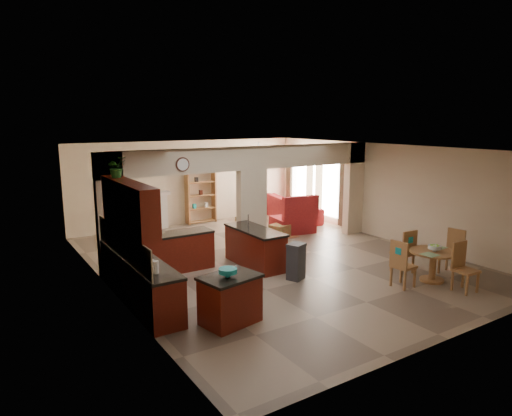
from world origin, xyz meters
TOP-DOWN VIEW (x-y plane):
  - floor at (0.00, 0.00)m, footprint 10.00×10.00m
  - ceiling at (0.00, 0.00)m, footprint 10.00×10.00m
  - wall_back at (0.00, 5.00)m, footprint 8.00×0.00m
  - wall_front at (0.00, -5.00)m, footprint 8.00×0.00m
  - wall_left at (-4.00, 0.00)m, footprint 0.00×10.00m
  - wall_right at (4.00, 0.00)m, footprint 0.00×10.00m
  - partition_left_pier at (-3.70, 1.00)m, footprint 0.60×0.25m
  - partition_center_pier at (0.00, 1.00)m, footprint 0.80×0.25m
  - partition_right_pier at (3.70, 1.00)m, footprint 0.60×0.25m
  - partition_header at (0.00, 1.00)m, footprint 8.00×0.25m
  - kitchen_counter at (-3.26, -0.25)m, footprint 2.52×3.29m
  - upper_cabinets at (-3.82, -0.80)m, footprint 0.35×2.40m
  - peninsula at (-0.60, -0.11)m, footprint 0.70×1.85m
  - wall_clock at (-2.00, 0.85)m, footprint 0.34×0.03m
  - rug at (1.20, 2.10)m, footprint 1.60×1.30m
  - fireplace at (-1.60, 4.83)m, footprint 1.60×0.35m
  - shelving_unit at (0.35, 4.82)m, footprint 1.00×0.32m
  - window_a at (3.97, 2.30)m, footprint 0.02×0.90m
  - window_b at (3.97, 4.00)m, footprint 0.02×0.90m
  - glazed_door at (3.97, 3.15)m, footprint 0.02×0.70m
  - drape_a_left at (3.93, 1.70)m, footprint 0.10×0.28m
  - drape_a_right at (3.93, 2.90)m, footprint 0.10×0.28m
  - drape_b_left at (3.93, 3.40)m, footprint 0.10×0.28m
  - drape_b_right at (3.93, 4.60)m, footprint 0.10×0.28m
  - ceiling_fan at (1.50, 3.00)m, footprint 1.00×1.00m
  - kitchen_island at (-2.67, -2.56)m, footprint 1.11×0.89m
  - teal_bowl at (-2.73, -2.59)m, footprint 0.32×0.32m
  - trash_can at (-0.36, -1.42)m, footprint 0.44×0.41m
  - dining_table at (2.08, -3.13)m, footprint 1.01×1.01m
  - fruit_bowl at (2.06, -3.15)m, footprint 0.28×0.28m
  - sofa at (3.30, 3.63)m, footprint 2.91×1.55m
  - chaise at (2.20, 2.09)m, footprint 1.33×1.14m
  - armchair at (0.85, 2.50)m, footprint 0.95×0.95m
  - ottoman at (1.52, 1.83)m, footprint 0.63×0.63m
  - plant at (-3.82, -0.14)m, footprint 0.44×0.40m
  - chair_north at (1.99, -2.46)m, footprint 0.45×0.45m
  - chair_east at (2.93, -3.02)m, footprint 0.46×0.46m
  - chair_south at (2.11, -3.80)m, footprint 0.44×0.44m
  - chair_west at (1.18, -3.01)m, footprint 0.45×0.45m

SIDE VIEW (x-z plane):
  - floor at x=0.00m, z-range 0.00..0.00m
  - rug at x=1.20m, z-range 0.00..0.01m
  - ottoman at x=1.52m, z-range 0.00..0.37m
  - chaise at x=2.20m, z-range 0.00..0.48m
  - armchair at x=0.85m, z-range 0.00..0.63m
  - trash_can at x=-0.36m, z-range 0.00..0.75m
  - sofa at x=3.30m, z-range 0.00..0.81m
  - kitchen_island at x=-2.67m, z-range 0.00..0.86m
  - peninsula at x=-0.60m, z-range 0.00..0.91m
  - kitchen_counter at x=-3.26m, z-range -0.27..1.20m
  - dining_table at x=2.08m, z-range 0.12..0.81m
  - chair_north at x=1.99m, z-range 0.04..1.07m
  - chair_east at x=2.93m, z-range 0.04..1.07m
  - chair_south at x=2.11m, z-range 0.04..1.07m
  - chair_west at x=1.18m, z-range 0.04..1.07m
  - fireplace at x=-1.60m, z-range 0.01..1.21m
  - fruit_bowl at x=2.06m, z-range 0.69..0.84m
  - shelving_unit at x=0.35m, z-range 0.00..1.80m
  - teal_bowl at x=-2.73m, z-range 0.86..1.01m
  - glazed_door at x=3.97m, z-range 0.00..2.10m
  - partition_center_pier at x=0.00m, z-range 0.00..2.20m
  - drape_a_left at x=3.93m, z-range 0.05..2.35m
  - drape_a_right at x=3.93m, z-range 0.05..2.35m
  - drape_b_left at x=3.93m, z-range 0.05..2.35m
  - drape_b_right at x=3.93m, z-range 0.05..2.35m
  - window_a at x=3.97m, z-range 0.25..2.15m
  - window_b at x=3.97m, z-range 0.25..2.15m
  - partition_left_pier at x=-3.70m, z-range 0.00..2.80m
  - partition_right_pier at x=3.70m, z-range 0.00..2.80m
  - wall_back at x=0.00m, z-range -2.60..5.40m
  - wall_front at x=0.00m, z-range -2.60..5.40m
  - wall_left at x=-4.00m, z-range -3.60..6.40m
  - wall_right at x=4.00m, z-range -3.60..6.40m
  - upper_cabinets at x=-3.82m, z-range 1.47..2.37m
  - wall_clock at x=-2.00m, z-range 2.28..2.62m
  - partition_header at x=0.00m, z-range 2.20..2.80m
  - ceiling_fan at x=1.50m, z-range 2.51..2.61m
  - plant at x=-3.82m, z-range 2.37..2.79m
  - ceiling at x=0.00m, z-range 2.80..2.80m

